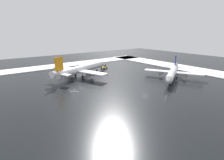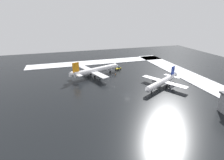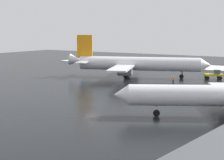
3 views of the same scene
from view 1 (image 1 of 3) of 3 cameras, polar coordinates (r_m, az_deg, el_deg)
name	(u,v)px [view 1 (image 1 of 3)]	position (r m, az deg, el deg)	size (l,w,h in m)	color
ground_plane	(145,90)	(69.32, 10.75, -3.23)	(240.00, 240.00, 0.00)	black
snow_bank_far	(207,72)	(110.47, 28.59, 2.33)	(152.00, 16.00, 0.33)	white
snow_bank_right	(72,64)	(122.99, -12.95, 5.07)	(14.00, 116.00, 0.33)	white
airplane_distant_tail	(82,69)	(89.04, -9.81, 3.60)	(31.38, 37.13, 11.43)	white
airplane_far_rear	(173,72)	(87.60, 19.16, 2.39)	(25.88, 30.31, 9.84)	white
pushback_tug	(104,67)	(105.83, -2.54, 4.37)	(4.08, 5.10, 2.50)	gold
ground_crew_by_nose_gear	(107,72)	(92.52, -1.56, 2.50)	(0.36, 0.36, 1.71)	black
ground_crew_near_tug	(84,68)	(104.96, -9.11, 3.91)	(0.36, 0.36, 1.71)	black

